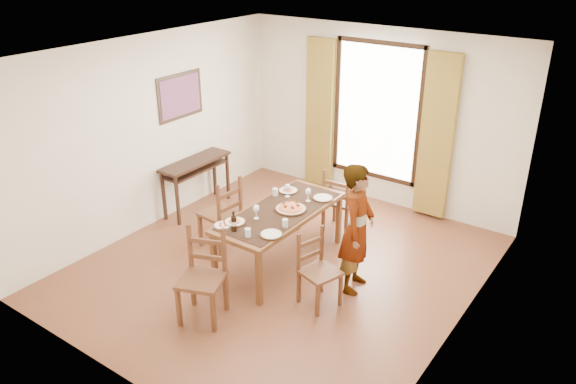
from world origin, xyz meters
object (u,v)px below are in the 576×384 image
Objects in this scene: console_table at (196,168)px; dining_table at (280,215)px; pasta_platter at (291,206)px; man at (357,229)px.

console_table reaches higher than dining_table.
console_table is 3.00× the size of pasta_platter.
dining_table is at bearing 81.72° from man.
pasta_platter reaches higher than console_table.
pasta_platter is at bearing -12.57° from console_table.
man reaches higher than console_table.
man is 0.94m from pasta_platter.
dining_table is 1.18× the size of man.
console_table is 0.76× the size of man.
man is at bearing -1.01° from pasta_platter.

